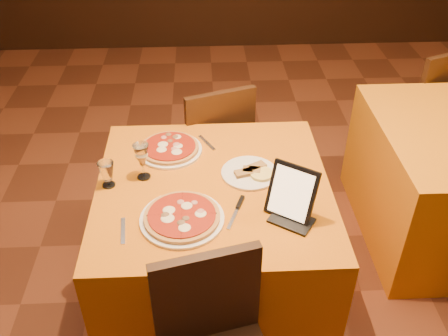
{
  "coord_description": "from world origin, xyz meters",
  "views": [
    {
      "loc": [
        -0.1,
        -1.8,
        2.21
      ],
      "look_at": [
        -0.01,
        0.03,
        0.86
      ],
      "focal_mm": 40.0,
      "sensor_mm": 36.0,
      "label": 1
    }
  ],
  "objects_px": {
    "chair_main_far": "(210,143)",
    "pizza_near": "(182,218)",
    "pizza_far": "(170,149)",
    "chair_side_far": "(416,103)",
    "tablet": "(292,192)",
    "main_table": "(214,242)",
    "wine_glass": "(142,161)",
    "water_glass": "(107,174)"
  },
  "relations": [
    {
      "from": "pizza_near",
      "to": "tablet",
      "type": "xyz_separation_m",
      "value": [
        0.47,
        0.02,
        0.1
      ]
    },
    {
      "from": "chair_side_far",
      "to": "water_glass",
      "type": "bearing_deg",
      "value": 8.54
    },
    {
      "from": "chair_side_far",
      "to": "wine_glass",
      "type": "bearing_deg",
      "value": 9.52
    },
    {
      "from": "chair_main_far",
      "to": "pizza_near",
      "type": "xyz_separation_m",
      "value": [
        -0.14,
        -1.04,
        0.31
      ]
    },
    {
      "from": "pizza_near",
      "to": "chair_side_far",
      "type": "bearing_deg",
      "value": 42.33
    },
    {
      "from": "pizza_far",
      "to": "wine_glass",
      "type": "height_order",
      "value": "wine_glass"
    },
    {
      "from": "chair_side_far",
      "to": "main_table",
      "type": "bearing_deg",
      "value": 16.6
    },
    {
      "from": "main_table",
      "to": "chair_side_far",
      "type": "relative_size",
      "value": 1.21
    },
    {
      "from": "main_table",
      "to": "wine_glass",
      "type": "distance_m",
      "value": 0.58
    },
    {
      "from": "chair_main_far",
      "to": "pizza_far",
      "type": "distance_m",
      "value": 0.63
    },
    {
      "from": "tablet",
      "to": "wine_glass",
      "type": "bearing_deg",
      "value": -170.02
    },
    {
      "from": "pizza_near",
      "to": "water_glass",
      "type": "xyz_separation_m",
      "value": [
        -0.35,
        0.26,
        0.05
      ]
    },
    {
      "from": "pizza_far",
      "to": "tablet",
      "type": "bearing_deg",
      "value": -43.23
    },
    {
      "from": "chair_main_far",
      "to": "pizza_far",
      "type": "bearing_deg",
      "value": 48.06
    },
    {
      "from": "main_table",
      "to": "wine_glass",
      "type": "xyz_separation_m",
      "value": [
        -0.33,
        0.07,
        0.47
      ]
    },
    {
      "from": "pizza_near",
      "to": "tablet",
      "type": "bearing_deg",
      "value": 2.32
    },
    {
      "from": "chair_main_far",
      "to": "wine_glass",
      "type": "bearing_deg",
      "value": 46.4
    },
    {
      "from": "main_table",
      "to": "chair_main_far",
      "type": "bearing_deg",
      "value": 90.0
    },
    {
      "from": "main_table",
      "to": "wine_glass",
      "type": "height_order",
      "value": "wine_glass"
    },
    {
      "from": "pizza_far",
      "to": "wine_glass",
      "type": "bearing_deg",
      "value": -118.27
    },
    {
      "from": "chair_side_far",
      "to": "water_glass",
      "type": "distance_m",
      "value": 2.37
    },
    {
      "from": "pizza_near",
      "to": "wine_glass",
      "type": "height_order",
      "value": "wine_glass"
    },
    {
      "from": "chair_side_far",
      "to": "tablet",
      "type": "xyz_separation_m",
      "value": [
        -1.17,
        -1.47,
        0.41
      ]
    },
    {
      "from": "main_table",
      "to": "water_glass",
      "type": "relative_size",
      "value": 8.46
    },
    {
      "from": "chair_main_far",
      "to": "water_glass",
      "type": "height_order",
      "value": "chair_main_far"
    },
    {
      "from": "chair_side_far",
      "to": "wine_glass",
      "type": "relative_size",
      "value": 4.79
    },
    {
      "from": "wine_glass",
      "to": "pizza_near",
      "type": "bearing_deg",
      "value": -59.14
    },
    {
      "from": "main_table",
      "to": "water_glass",
      "type": "distance_m",
      "value": 0.66
    },
    {
      "from": "pizza_far",
      "to": "wine_glass",
      "type": "xyz_separation_m",
      "value": [
        -0.12,
        -0.21,
        0.08
      ]
    },
    {
      "from": "main_table",
      "to": "pizza_far",
      "type": "height_order",
      "value": "pizza_far"
    },
    {
      "from": "pizza_far",
      "to": "chair_main_far",
      "type": "bearing_deg",
      "value": 67.19
    },
    {
      "from": "main_table",
      "to": "chair_main_far",
      "type": "distance_m",
      "value": 0.8
    },
    {
      "from": "pizza_near",
      "to": "pizza_far",
      "type": "bearing_deg",
      "value": 97.84
    },
    {
      "from": "pizza_near",
      "to": "water_glass",
      "type": "bearing_deg",
      "value": 143.37
    },
    {
      "from": "chair_side_far",
      "to": "pizza_near",
      "type": "relative_size",
      "value": 2.49
    },
    {
      "from": "pizza_near",
      "to": "pizza_far",
      "type": "height_order",
      "value": "same"
    },
    {
      "from": "wine_glass",
      "to": "tablet",
      "type": "xyz_separation_m",
      "value": [
        0.66,
        -0.3,
        0.03
      ]
    },
    {
      "from": "chair_side_far",
      "to": "tablet",
      "type": "height_order",
      "value": "tablet"
    },
    {
      "from": "pizza_near",
      "to": "pizza_far",
      "type": "distance_m",
      "value": 0.53
    },
    {
      "from": "main_table",
      "to": "wine_glass",
      "type": "bearing_deg",
      "value": 167.47
    },
    {
      "from": "chair_side_far",
      "to": "pizza_far",
      "type": "bearing_deg",
      "value": 6.08
    },
    {
      "from": "pizza_far",
      "to": "water_glass",
      "type": "relative_size",
      "value": 2.56
    }
  ]
}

